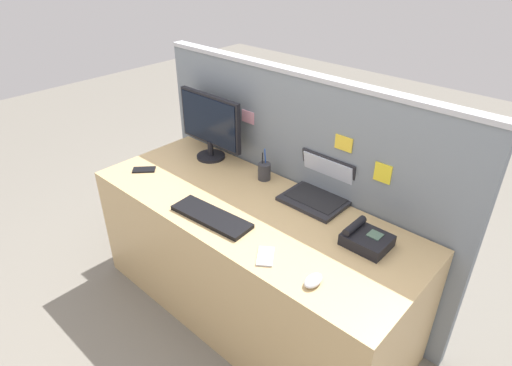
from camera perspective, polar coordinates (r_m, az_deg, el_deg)
ground_plane at (r=2.71m, az=-0.74°, el=-16.12°), size 10.00×10.00×0.00m
desk at (r=2.46m, az=-0.80°, el=-10.25°), size 1.85×0.72×0.73m
cubicle_divider at (r=2.53m, az=5.35°, el=-0.40°), size 2.01×0.07×1.36m
desktop_monitor at (r=2.65m, az=-6.10°, el=7.84°), size 0.49×0.18×0.41m
laptop at (r=2.30m, az=8.47°, el=-0.89°), size 0.33×0.27×0.23m
desk_phone at (r=2.03m, az=14.31°, el=-7.16°), size 0.20×0.17×0.09m
keyboard_main at (r=2.15m, az=-5.93°, el=-4.45°), size 0.45×0.17×0.02m
computer_mouse_right_hand at (r=1.80m, az=7.57°, el=-12.66°), size 0.07×0.10×0.03m
pen_cup at (r=2.46m, az=1.11°, el=1.57°), size 0.07×0.07×0.19m
cell_phone_silver_slab at (r=1.91m, az=1.25°, el=-9.67°), size 0.13×0.14×0.01m
cell_phone_black_slab at (r=2.66m, az=-14.59°, el=1.72°), size 0.14×0.14×0.01m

